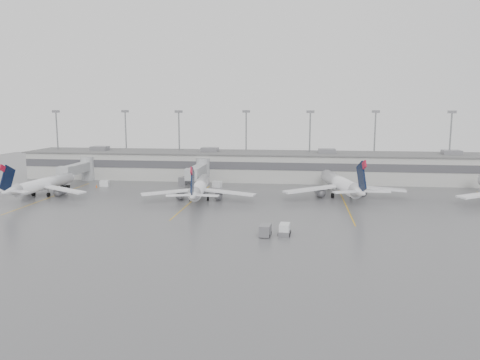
# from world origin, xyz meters

# --- Properties ---
(ground) EXTENTS (260.00, 260.00, 0.00)m
(ground) POSITION_xyz_m (0.00, 0.00, 0.00)
(ground) COLOR #505052
(ground) RESTS_ON ground
(terminal) EXTENTS (152.00, 17.00, 9.45)m
(terminal) POSITION_xyz_m (-0.01, 57.98, 4.17)
(terminal) COLOR #B1B1AB
(terminal) RESTS_ON ground
(light_masts) EXTENTS (142.40, 8.00, 20.60)m
(light_masts) POSITION_xyz_m (0.00, 63.75, 12.03)
(light_masts) COLOR gray
(light_masts) RESTS_ON ground
(jet_bridge_left) EXTENTS (4.00, 17.20, 7.00)m
(jet_bridge_left) POSITION_xyz_m (-55.50, 45.72, 3.87)
(jet_bridge_left) COLOR #9D9FA2
(jet_bridge_left) RESTS_ON ground
(jet_bridge_right) EXTENTS (4.00, 17.20, 7.00)m
(jet_bridge_right) POSITION_xyz_m (-20.50, 45.72, 3.87)
(jet_bridge_right) COLOR #9D9FA2
(jet_bridge_right) RESTS_ON ground
(stand_markings) EXTENTS (105.25, 40.00, 0.01)m
(stand_markings) POSITION_xyz_m (-0.00, 24.00, 0.01)
(stand_markings) COLOR #EBAA0D
(stand_markings) RESTS_ON ground
(jet_far_left) EXTENTS (26.10, 29.34, 9.49)m
(jet_far_left) POSITION_xyz_m (-55.24, 24.18, 2.95)
(jet_far_left) COLOR white
(jet_far_left) RESTS_ON ground
(jet_mid_left) EXTENTS (26.49, 29.82, 9.65)m
(jet_mid_left) POSITION_xyz_m (-16.03, 24.18, 3.00)
(jet_mid_left) COLOR white
(jet_mid_left) RESTS_ON ground
(jet_mid_right) EXTENTS (29.12, 32.98, 10.80)m
(jet_mid_right) POSITION_xyz_m (17.25, 31.85, 3.36)
(jet_mid_right) COLOR white
(jet_mid_right) RESTS_ON ground
(baggage_tug) EXTENTS (2.20, 3.20, 1.97)m
(baggage_tug) POSITION_xyz_m (4.78, -3.49, 0.77)
(baggage_tug) COLOR white
(baggage_tug) RESTS_ON ground
(baggage_cart) EXTENTS (1.98, 3.19, 1.97)m
(baggage_cart) POSITION_xyz_m (1.58, -4.69, 1.03)
(baggage_cart) COLOR slate
(baggage_cart) RESTS_ON ground
(gse_uld_a) EXTENTS (2.52, 1.88, 1.64)m
(gse_uld_a) POSITION_xyz_m (-45.99, 39.73, 0.82)
(gse_uld_a) COLOR white
(gse_uld_a) RESTS_ON ground
(gse_uld_b) EXTENTS (2.73, 2.24, 1.66)m
(gse_uld_b) POSITION_xyz_m (-15.03, 42.27, 0.83)
(gse_uld_b) COLOR white
(gse_uld_b) RESTS_ON ground
(gse_uld_c) EXTENTS (2.73, 2.18, 1.69)m
(gse_uld_c) POSITION_xyz_m (23.02, 43.96, 0.85)
(gse_uld_c) COLOR white
(gse_uld_c) RESTS_ON ground
(gse_loader) EXTENTS (2.92, 3.85, 2.14)m
(gse_loader) POSITION_xyz_m (-24.94, 45.64, 1.07)
(gse_loader) COLOR slate
(gse_loader) RESTS_ON ground
(cone_a) EXTENTS (0.47, 0.47, 0.75)m
(cone_a) POSITION_xyz_m (-47.40, 37.71, 0.37)
(cone_a) COLOR #ED5D04
(cone_a) RESTS_ON ground
(cone_b) EXTENTS (0.38, 0.38, 0.61)m
(cone_b) POSITION_xyz_m (-14.79, 37.11, 0.30)
(cone_b) COLOR #ED5D04
(cone_b) RESTS_ON ground
(cone_c) EXTENTS (0.39, 0.39, 0.63)m
(cone_c) POSITION_xyz_m (19.44, 41.78, 0.31)
(cone_c) COLOR #ED5D04
(cone_c) RESTS_ON ground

